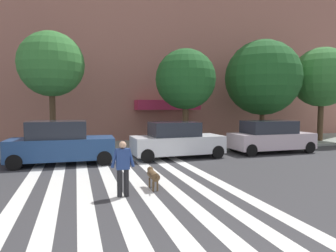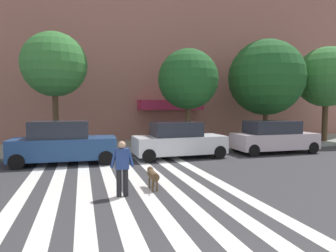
# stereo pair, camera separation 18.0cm
# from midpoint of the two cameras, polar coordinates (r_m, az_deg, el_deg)

# --- Properties ---
(ground_plane) EXTENTS (160.00, 160.00, 0.00)m
(ground_plane) POSITION_cam_midpoint_polar(r_m,az_deg,el_deg) (9.64, -1.69, -12.12)
(ground_plane) COLOR #353538
(sidewalk_far) EXTENTS (80.00, 6.00, 0.15)m
(sidewalk_far) POSITION_cam_midpoint_polar(r_m,az_deg,el_deg) (18.75, -9.08, -4.09)
(sidewalk_far) COLOR gray
(sidewalk_far) RESTS_ON ground_plane
(crosswalk_stripes) EXTENTS (6.75, 12.32, 0.01)m
(crosswalk_stripes) POSITION_cam_midpoint_polar(r_m,az_deg,el_deg) (9.46, -7.03, -12.44)
(crosswalk_stripes) COLOR silver
(crosswalk_stripes) RESTS_ON ground_plane
(apartment_block) EXTENTS (39.65, 19.05, 24.13)m
(apartment_block) POSITION_cam_midpoint_polar(r_m,az_deg,el_deg) (32.28, -4.85, 20.79)
(apartment_block) COLOR #9B6556
(apartment_block) RESTS_ON ground_plane
(parked_car_behind_first) EXTENTS (4.69, 2.09, 1.98)m
(parked_car_behind_first) POSITION_cam_midpoint_polar(r_m,az_deg,el_deg) (14.32, -19.36, -3.19)
(parked_car_behind_first) COLOR navy
(parked_car_behind_first) RESTS_ON ground_plane
(parked_car_third_in_line) EXTENTS (4.70, 2.07, 1.85)m
(parked_car_third_in_line) POSITION_cam_midpoint_polar(r_m,az_deg,el_deg) (15.10, 2.40, -2.87)
(parked_car_third_in_line) COLOR silver
(parked_car_third_in_line) RESTS_ON ground_plane
(parked_car_fourth_in_line) EXTENTS (4.75, 2.03, 1.83)m
(parked_car_fourth_in_line) POSITION_cam_midpoint_polar(r_m,az_deg,el_deg) (17.78, 20.12, -2.02)
(parked_car_fourth_in_line) COLOR #C1B0BA
(parked_car_fourth_in_line) RESTS_ON ground_plane
(street_tree_nearest) EXTENTS (3.54, 3.54, 6.57)m
(street_tree_nearest) POSITION_cam_midpoint_polar(r_m,az_deg,el_deg) (17.56, -20.96, 11.05)
(street_tree_nearest) COLOR #4C3823
(street_tree_nearest) RESTS_ON sidewalk_far
(street_tree_middle) EXTENTS (3.70, 3.70, 6.01)m
(street_tree_middle) POSITION_cam_midpoint_polar(r_m,az_deg,el_deg) (18.21, 4.23, 9.01)
(street_tree_middle) COLOR #4C3823
(street_tree_middle) RESTS_ON sidewalk_far
(street_tree_further) EXTENTS (5.16, 5.16, 7.05)m
(street_tree_further) POSITION_cam_midpoint_polar(r_m,az_deg,el_deg) (21.48, 18.79, 8.91)
(street_tree_further) COLOR #4C3823
(street_tree_further) RESTS_ON sidewalk_far
(street_tree_furthest) EXTENTS (4.26, 4.26, 6.74)m
(street_tree_furthest) POSITION_cam_midpoint_polar(r_m,az_deg,el_deg) (24.13, 28.63, 8.35)
(street_tree_furthest) COLOR #4C3823
(street_tree_furthest) RESTS_ON sidewalk_far
(pedestrian_dog_walker) EXTENTS (0.70, 0.24, 1.64)m
(pedestrian_dog_walker) POSITION_cam_midpoint_polar(r_m,az_deg,el_deg) (8.73, -8.32, -7.59)
(pedestrian_dog_walker) COLOR black
(pedestrian_dog_walker) RESTS_ON ground_plane
(dog_on_leash) EXTENTS (0.27, 1.08, 0.65)m
(dog_on_leash) POSITION_cam_midpoint_polar(r_m,az_deg,el_deg) (9.56, -2.45, -9.51)
(dog_on_leash) COLOR brown
(dog_on_leash) RESTS_ON ground_plane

